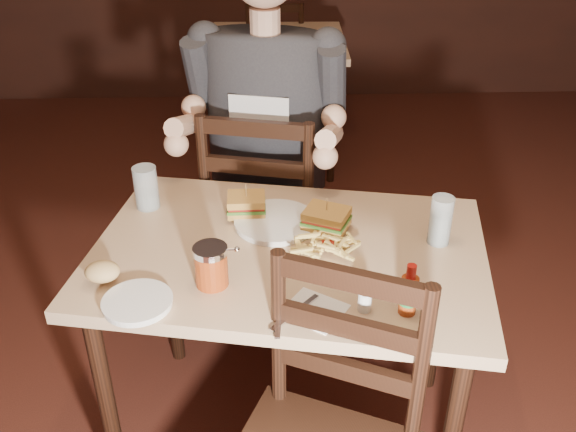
{
  "coord_description": "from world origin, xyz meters",
  "views": [
    {
      "loc": [
        -0.29,
        -1.4,
        1.81
      ],
      "look_at": [
        -0.23,
        0.2,
        0.85
      ],
      "focal_mm": 40.0,
      "sensor_mm": 36.0,
      "label": 1
    }
  ],
  "objects_px": {
    "main_table": "(289,273)",
    "glass_right": "(441,220)",
    "syrup_dispenser": "(211,266)",
    "bg_chair_far": "(275,64)",
    "side_plate": "(138,304)",
    "chair_far": "(269,216)",
    "bg_table": "(276,54)",
    "bg_chair_near": "(279,131)",
    "hot_sauce": "(409,289)",
    "glass_left": "(146,188)",
    "diner": "(264,95)",
    "dinner_plate": "(276,223)"
  },
  "relations": [
    {
      "from": "main_table",
      "to": "bg_chair_far",
      "type": "bearing_deg",
      "value": 89.67
    },
    {
      "from": "glass_left",
      "to": "chair_far",
      "type": "bearing_deg",
      "value": 43.93
    },
    {
      "from": "glass_right",
      "to": "main_table",
      "type": "bearing_deg",
      "value": -177.76
    },
    {
      "from": "bg_table",
      "to": "glass_left",
      "type": "xyz_separation_m",
      "value": [
        -0.46,
        -1.94,
        0.16
      ]
    },
    {
      "from": "syrup_dispenser",
      "to": "glass_left",
      "type": "bearing_deg",
      "value": 129.77
    },
    {
      "from": "glass_left",
      "to": "glass_right",
      "type": "distance_m",
      "value": 0.92
    },
    {
      "from": "bg_table",
      "to": "bg_chair_far",
      "type": "relative_size",
      "value": 0.92
    },
    {
      "from": "main_table",
      "to": "syrup_dispenser",
      "type": "bearing_deg",
      "value": -142.38
    },
    {
      "from": "main_table",
      "to": "bg_chair_near",
      "type": "xyz_separation_m",
      "value": [
        0.02,
        1.65,
        -0.26
      ]
    },
    {
      "from": "bg_chair_near",
      "to": "diner",
      "type": "distance_m",
      "value": 1.23
    },
    {
      "from": "glass_left",
      "to": "diner",
      "type": "bearing_deg",
      "value": 40.67
    },
    {
      "from": "bg_chair_near",
      "to": "side_plate",
      "type": "relative_size",
      "value": 4.83
    },
    {
      "from": "hot_sauce",
      "to": "glass_right",
      "type": "bearing_deg",
      "value": 63.88
    },
    {
      "from": "hot_sauce",
      "to": "syrup_dispenser",
      "type": "bearing_deg",
      "value": 164.48
    },
    {
      "from": "main_table",
      "to": "side_plate",
      "type": "distance_m",
      "value": 0.48
    },
    {
      "from": "bg_chair_near",
      "to": "syrup_dispenser",
      "type": "distance_m",
      "value": 1.87
    },
    {
      "from": "dinner_plate",
      "to": "main_table",
      "type": "bearing_deg",
      "value": -75.0
    },
    {
      "from": "main_table",
      "to": "hot_sauce",
      "type": "distance_m",
      "value": 0.44
    },
    {
      "from": "bg_table",
      "to": "hot_sauce",
      "type": "height_order",
      "value": "hot_sauce"
    },
    {
      "from": "diner",
      "to": "glass_right",
      "type": "bearing_deg",
      "value": -35.33
    },
    {
      "from": "glass_right",
      "to": "side_plate",
      "type": "xyz_separation_m",
      "value": [
        -0.84,
        -0.26,
        -0.07
      ]
    },
    {
      "from": "bg_table",
      "to": "side_plate",
      "type": "bearing_deg",
      "value": -99.55
    },
    {
      "from": "diner",
      "to": "side_plate",
      "type": "relative_size",
      "value": 5.77
    },
    {
      "from": "syrup_dispenser",
      "to": "side_plate",
      "type": "relative_size",
      "value": 0.67
    },
    {
      "from": "glass_right",
      "to": "side_plate",
      "type": "relative_size",
      "value": 0.85
    },
    {
      "from": "bg_table",
      "to": "bg_chair_near",
      "type": "bearing_deg",
      "value": -90.0
    },
    {
      "from": "chair_far",
      "to": "hot_sauce",
      "type": "relative_size",
      "value": 6.9
    },
    {
      "from": "bg_chair_near",
      "to": "hot_sauce",
      "type": "bearing_deg",
      "value": -71.19
    },
    {
      "from": "bg_chair_near",
      "to": "diner",
      "type": "xyz_separation_m",
      "value": [
        -0.08,
        -1.07,
        0.6
      ]
    },
    {
      "from": "diner",
      "to": "glass_left",
      "type": "relative_size",
      "value": 7.25
    },
    {
      "from": "bg_table",
      "to": "hot_sauce",
      "type": "distance_m",
      "value": 2.52
    },
    {
      "from": "glass_left",
      "to": "hot_sauce",
      "type": "distance_m",
      "value": 0.92
    },
    {
      "from": "bg_chair_far",
      "to": "bg_chair_near",
      "type": "xyz_separation_m",
      "value": [
        0.0,
        -1.1,
        -0.02
      ]
    },
    {
      "from": "main_table",
      "to": "bg_chair_near",
      "type": "bearing_deg",
      "value": 89.45
    },
    {
      "from": "bg_table",
      "to": "glass_right",
      "type": "relative_size",
      "value": 5.51
    },
    {
      "from": "glass_right",
      "to": "syrup_dispenser",
      "type": "relative_size",
      "value": 1.27
    },
    {
      "from": "diner",
      "to": "hot_sauce",
      "type": "height_order",
      "value": "diner"
    },
    {
      "from": "glass_right",
      "to": "syrup_dispenser",
      "type": "distance_m",
      "value": 0.68
    },
    {
      "from": "main_table",
      "to": "dinner_plate",
      "type": "xyz_separation_m",
      "value": [
        -0.04,
        0.13,
        0.09
      ]
    },
    {
      "from": "chair_far",
      "to": "bg_table",
      "type": "bearing_deg",
      "value": -79.41
    },
    {
      "from": "main_table",
      "to": "syrup_dispenser",
      "type": "distance_m",
      "value": 0.3
    },
    {
      "from": "dinner_plate",
      "to": "hot_sauce",
      "type": "height_order",
      "value": "hot_sauce"
    },
    {
      "from": "main_table",
      "to": "glass_right",
      "type": "xyz_separation_m",
      "value": [
        0.44,
        0.02,
        0.16
      ]
    },
    {
      "from": "syrup_dispenser",
      "to": "main_table",
      "type": "bearing_deg",
      "value": 48.57
    },
    {
      "from": "dinner_plate",
      "to": "glass_left",
      "type": "height_order",
      "value": "glass_left"
    },
    {
      "from": "main_table",
      "to": "bg_chair_far",
      "type": "relative_size",
      "value": 1.41
    },
    {
      "from": "glass_right",
      "to": "syrup_dispenser",
      "type": "xyz_separation_m",
      "value": [
        -0.65,
        -0.18,
        -0.02
      ]
    },
    {
      "from": "main_table",
      "to": "syrup_dispenser",
      "type": "height_order",
      "value": "syrup_dispenser"
    },
    {
      "from": "bg_chair_far",
      "to": "diner",
      "type": "xyz_separation_m",
      "value": [
        -0.08,
        -2.17,
        0.58
      ]
    },
    {
      "from": "bg_chair_near",
      "to": "glass_right",
      "type": "xyz_separation_m",
      "value": [
        0.43,
        -1.64,
        0.42
      ]
    }
  ]
}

